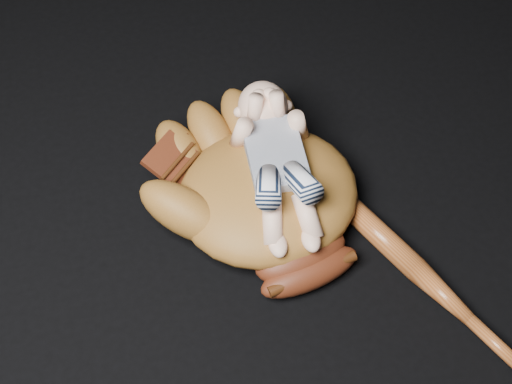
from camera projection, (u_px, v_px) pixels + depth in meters
The scene contains 3 objects.
baseball_glove at pixel (268, 189), 1.34m from camera, with size 0.39×0.45×0.14m, color brown, non-canonical shape.
newborn_baby at pixel (279, 165), 1.31m from camera, with size 0.15×0.34×0.14m, color beige, non-canonical shape.
baseball_bat at pixel (428, 280), 1.29m from camera, with size 0.04×0.44×0.04m, color brown, non-canonical shape.
Camera 1 is at (-0.29, -0.65, 1.15)m, focal length 55.00 mm.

